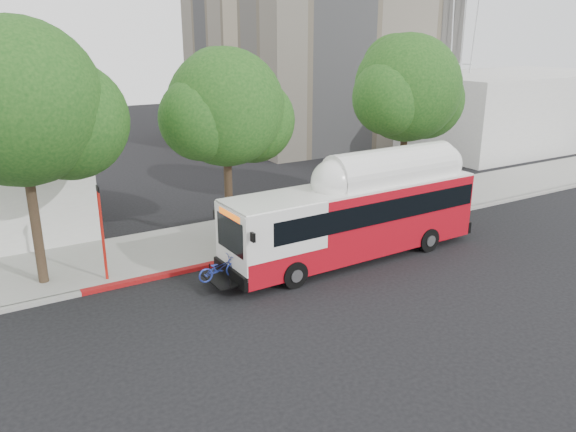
# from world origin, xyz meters

# --- Properties ---
(ground) EXTENTS (120.00, 120.00, 0.00)m
(ground) POSITION_xyz_m (0.00, 0.00, 0.00)
(ground) COLOR black
(ground) RESTS_ON ground
(sidewalk) EXTENTS (60.00, 5.00, 0.15)m
(sidewalk) POSITION_xyz_m (0.00, 6.50, 0.07)
(sidewalk) COLOR gray
(sidewalk) RESTS_ON ground
(curb_strip) EXTENTS (60.00, 0.30, 0.15)m
(curb_strip) POSITION_xyz_m (0.00, 3.90, 0.07)
(curb_strip) COLOR gray
(curb_strip) RESTS_ON ground
(red_curb_segment) EXTENTS (10.00, 0.32, 0.16)m
(red_curb_segment) POSITION_xyz_m (-3.00, 3.90, 0.08)
(red_curb_segment) COLOR maroon
(red_curb_segment) RESTS_ON ground
(street_tree_left) EXTENTS (6.67, 5.80, 9.74)m
(street_tree_left) POSITION_xyz_m (-8.53, 5.56, 6.60)
(street_tree_left) COLOR #2D2116
(street_tree_left) RESTS_ON ground
(street_tree_mid) EXTENTS (5.75, 5.00, 8.62)m
(street_tree_mid) POSITION_xyz_m (-0.59, 6.06, 5.91)
(street_tree_mid) COLOR #2D2116
(street_tree_mid) RESTS_ON ground
(street_tree_right) EXTENTS (6.21, 5.40, 9.18)m
(street_tree_right) POSITION_xyz_m (9.44, 5.86, 6.26)
(street_tree_right) COLOR #2D2116
(street_tree_right) RESTS_ON ground
(horizon_block) EXTENTS (20.00, 12.00, 6.00)m
(horizon_block) POSITION_xyz_m (30.00, 16.00, 3.00)
(horizon_block) COLOR silver
(horizon_block) RESTS_ON ground
(transit_bus) EXTENTS (12.39, 2.87, 3.65)m
(transit_bus) POSITION_xyz_m (2.80, 1.69, 1.70)
(transit_bus) COLOR #AC0B18
(transit_bus) RESTS_ON ground
(signal_pole) EXTENTS (0.11, 0.36, 3.82)m
(signal_pole) POSITION_xyz_m (-6.88, 4.52, 1.96)
(signal_pole) COLOR red
(signal_pole) RESTS_ON ground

